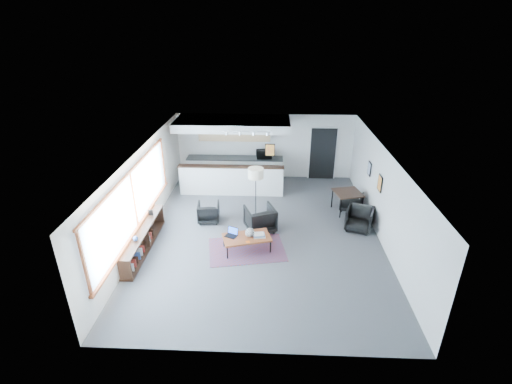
{
  "coord_description": "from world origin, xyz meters",
  "views": [
    {
      "loc": [
        0.25,
        -9.73,
        5.96
      ],
      "look_at": [
        -0.19,
        0.4,
        1.19
      ],
      "focal_mm": 26.0,
      "sensor_mm": 36.0,
      "label": 1
    }
  ],
  "objects_px": {
    "book_stack": "(259,235)",
    "ceramic_pot": "(250,233)",
    "armchair_left": "(208,211)",
    "coffee_table": "(247,238)",
    "dining_table": "(348,194)",
    "armchair_right": "(260,218)",
    "laptop": "(232,233)",
    "dining_chair_near": "(359,219)",
    "dining_chair_far": "(351,202)",
    "floor_lamp": "(256,175)",
    "microwave": "(264,153)"
  },
  "relations": [
    {
      "from": "armchair_left",
      "to": "laptop",
      "type": "bearing_deg",
      "value": 115.69
    },
    {
      "from": "laptop",
      "to": "dining_chair_near",
      "type": "xyz_separation_m",
      "value": [
        3.81,
        1.23,
        -0.16
      ]
    },
    {
      "from": "coffee_table",
      "to": "book_stack",
      "type": "height_order",
      "value": "book_stack"
    },
    {
      "from": "laptop",
      "to": "floor_lamp",
      "type": "distance_m",
      "value": 2.21
    },
    {
      "from": "book_stack",
      "to": "dining_chair_far",
      "type": "distance_m",
      "value": 3.96
    },
    {
      "from": "coffee_table",
      "to": "floor_lamp",
      "type": "relative_size",
      "value": 0.85
    },
    {
      "from": "laptop",
      "to": "floor_lamp",
      "type": "relative_size",
      "value": 0.23
    },
    {
      "from": "coffee_table",
      "to": "book_stack",
      "type": "xyz_separation_m",
      "value": [
        0.35,
        0.03,
        0.08
      ]
    },
    {
      "from": "floor_lamp",
      "to": "armchair_left",
      "type": "bearing_deg",
      "value": -167.29
    },
    {
      "from": "ceramic_pot",
      "to": "floor_lamp",
      "type": "relative_size",
      "value": 0.15
    },
    {
      "from": "coffee_table",
      "to": "dining_table",
      "type": "height_order",
      "value": "dining_table"
    },
    {
      "from": "coffee_table",
      "to": "floor_lamp",
      "type": "xyz_separation_m",
      "value": [
        0.17,
        1.95,
        1.1
      ]
    },
    {
      "from": "coffee_table",
      "to": "dining_chair_near",
      "type": "height_order",
      "value": "dining_chair_near"
    },
    {
      "from": "armchair_right",
      "to": "floor_lamp",
      "type": "distance_m",
      "value": 1.36
    },
    {
      "from": "coffee_table",
      "to": "ceramic_pot",
      "type": "height_order",
      "value": "ceramic_pot"
    },
    {
      "from": "ceramic_pot",
      "to": "armchair_right",
      "type": "xyz_separation_m",
      "value": [
        0.25,
        1.1,
        -0.13
      ]
    },
    {
      "from": "armchair_left",
      "to": "floor_lamp",
      "type": "bearing_deg",
      "value": -172.53
    },
    {
      "from": "coffee_table",
      "to": "ceramic_pot",
      "type": "relative_size",
      "value": 5.58
    },
    {
      "from": "dining_table",
      "to": "armchair_right",
      "type": "bearing_deg",
      "value": -154.9
    },
    {
      "from": "armchair_left",
      "to": "coffee_table",
      "type": "bearing_deg",
      "value": 124.59
    },
    {
      "from": "laptop",
      "to": "armchair_left",
      "type": "height_order",
      "value": "armchair_left"
    },
    {
      "from": "book_stack",
      "to": "floor_lamp",
      "type": "distance_m",
      "value": 2.17
    },
    {
      "from": "dining_table",
      "to": "coffee_table",
      "type": "bearing_deg",
      "value": -142.69
    },
    {
      "from": "ceramic_pot",
      "to": "microwave",
      "type": "height_order",
      "value": "microwave"
    },
    {
      "from": "coffee_table",
      "to": "book_stack",
      "type": "relative_size",
      "value": 4.02
    },
    {
      "from": "laptop",
      "to": "book_stack",
      "type": "distance_m",
      "value": 0.76
    },
    {
      "from": "armchair_left",
      "to": "dining_chair_near",
      "type": "distance_m",
      "value": 4.74
    },
    {
      "from": "coffee_table",
      "to": "floor_lamp",
      "type": "height_order",
      "value": "floor_lamp"
    },
    {
      "from": "dining_table",
      "to": "book_stack",
      "type": "bearing_deg",
      "value": -139.86
    },
    {
      "from": "coffee_table",
      "to": "microwave",
      "type": "distance_m",
      "value": 5.14
    },
    {
      "from": "dining_table",
      "to": "microwave",
      "type": "bearing_deg",
      "value": 137.6
    },
    {
      "from": "book_stack",
      "to": "dining_table",
      "type": "distance_m",
      "value": 3.76
    },
    {
      "from": "dining_chair_near",
      "to": "armchair_right",
      "type": "bearing_deg",
      "value": -155.73
    },
    {
      "from": "laptop",
      "to": "book_stack",
      "type": "height_order",
      "value": "laptop"
    },
    {
      "from": "floor_lamp",
      "to": "laptop",
      "type": "bearing_deg",
      "value": -107.2
    },
    {
      "from": "ceramic_pot",
      "to": "dining_table",
      "type": "bearing_deg",
      "value": 38.02
    },
    {
      "from": "armchair_left",
      "to": "dining_chair_near",
      "type": "relative_size",
      "value": 1.02
    },
    {
      "from": "armchair_left",
      "to": "dining_chair_far",
      "type": "xyz_separation_m",
      "value": [
        4.73,
        0.95,
        -0.05
      ]
    },
    {
      "from": "coffee_table",
      "to": "laptop",
      "type": "bearing_deg",
      "value": 155.38
    },
    {
      "from": "dining_table",
      "to": "dining_chair_near",
      "type": "height_order",
      "value": "dining_table"
    },
    {
      "from": "armchair_right",
      "to": "laptop",
      "type": "bearing_deg",
      "value": 32.94
    },
    {
      "from": "floor_lamp",
      "to": "dining_chair_far",
      "type": "relative_size",
      "value": 2.93
    },
    {
      "from": "laptop",
      "to": "dining_table",
      "type": "bearing_deg",
      "value": 58.14
    },
    {
      "from": "laptop",
      "to": "dining_chair_far",
      "type": "relative_size",
      "value": 0.67
    },
    {
      "from": "dining_chair_near",
      "to": "dining_chair_far",
      "type": "distance_m",
      "value": 1.26
    },
    {
      "from": "laptop",
      "to": "ceramic_pot",
      "type": "distance_m",
      "value": 0.51
    },
    {
      "from": "armchair_left",
      "to": "armchair_right",
      "type": "xyz_separation_m",
      "value": [
        1.68,
        -0.5,
        0.09
      ]
    },
    {
      "from": "book_stack",
      "to": "dining_table",
      "type": "xyz_separation_m",
      "value": [
        2.87,
        2.42,
        0.18
      ]
    },
    {
      "from": "book_stack",
      "to": "ceramic_pot",
      "type": "bearing_deg",
      "value": -174.72
    },
    {
      "from": "coffee_table",
      "to": "microwave",
      "type": "height_order",
      "value": "microwave"
    }
  ]
}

